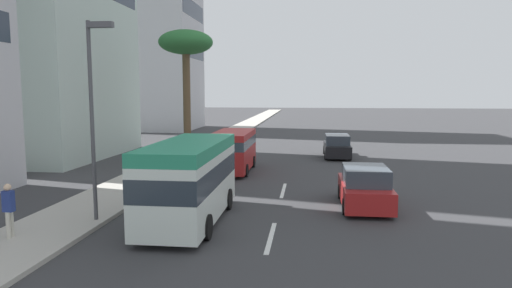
% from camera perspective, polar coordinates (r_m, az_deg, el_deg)
% --- Properties ---
extents(ground_plane, '(198.00, 198.00, 0.00)m').
position_cam_1_polar(ground_plane, '(34.61, 4.75, -1.24)').
color(ground_plane, '#38383A').
extents(sidewalk_right, '(162.00, 3.13, 0.15)m').
position_cam_1_polar(sidewalk_right, '(35.68, -7.55, -0.92)').
color(sidewalk_right, '#B2ADA3').
rests_on(sidewalk_right, ground_plane).
extents(lane_stripe_mid, '(3.20, 0.16, 0.01)m').
position_cam_1_polar(lane_stripe_mid, '(15.02, 1.89, -11.77)').
color(lane_stripe_mid, silver).
rests_on(lane_stripe_mid, ground_plane).
extents(lane_stripe_far, '(3.20, 0.16, 0.01)m').
position_cam_1_polar(lane_stripe_far, '(21.83, 3.50, -5.91)').
color(lane_stripe_far, silver).
rests_on(lane_stripe_far, ground_plane).
extents(car_lead, '(4.31, 1.96, 1.71)m').
position_cam_1_polar(car_lead, '(19.10, 13.66, -5.45)').
color(car_lead, '#A51E1E').
rests_on(car_lead, ground_plane).
extents(minibus_second, '(6.59, 2.36, 2.95)m').
position_cam_1_polar(minibus_second, '(16.52, -8.44, -4.33)').
color(minibus_second, silver).
rests_on(minibus_second, ground_plane).
extents(van_third, '(5.38, 2.23, 2.40)m').
position_cam_1_polar(van_third, '(26.71, -2.95, -0.60)').
color(van_third, '#A51E1E').
rests_on(van_third, ground_plane).
extents(car_fourth, '(4.65, 1.88, 1.66)m').
position_cam_1_polar(car_fourth, '(33.19, 10.25, -0.30)').
color(car_fourth, black).
rests_on(car_fourth, ground_plane).
extents(pedestrian_near_lamp, '(0.37, 0.39, 1.61)m').
position_cam_1_polar(pedestrian_near_lamp, '(31.78, -8.48, -0.13)').
color(pedestrian_near_lamp, '#4C8C66').
rests_on(pedestrian_near_lamp, sidewalk_right).
extents(pedestrian_mid_block, '(0.30, 0.33, 1.74)m').
position_cam_1_polar(pedestrian_mid_block, '(16.27, -28.93, -7.12)').
color(pedestrian_mid_block, beige).
rests_on(pedestrian_mid_block, sidewalk_right).
extents(pedestrian_by_tree, '(0.35, 0.39, 1.55)m').
position_cam_1_polar(pedestrian_by_tree, '(27.10, -12.09, -1.45)').
color(pedestrian_by_tree, red).
rests_on(pedestrian_by_tree, sidewalk_right).
extents(palm_tree, '(3.78, 3.78, 8.88)m').
position_cam_1_polar(palm_tree, '(32.26, -8.91, 12.09)').
color(palm_tree, brown).
rests_on(palm_tree, sidewalk_right).
extents(street_lamp, '(0.24, 0.97, 7.05)m').
position_cam_1_polar(street_lamp, '(16.82, -19.91, 5.33)').
color(street_lamp, '#4C4C51').
rests_on(street_lamp, sidewalk_right).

